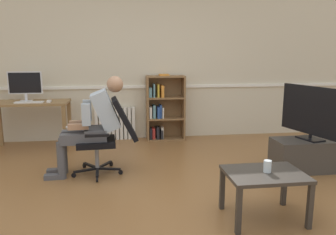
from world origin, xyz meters
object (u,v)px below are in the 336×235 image
at_px(bookshelf, 163,109).
at_px(coffee_table, 264,179).
at_px(imac_monitor, 25,84).
at_px(computer_mouse, 49,101).
at_px(keyboard, 29,102).
at_px(tv_screen, 312,112).
at_px(radiator, 115,124).
at_px(drinking_glass, 267,166).
at_px(computer_desk, 30,109).
at_px(person_seated, 93,123).
at_px(office_chair, 109,133).
at_px(tv_stand, 309,155).

distance_m(bookshelf, coffee_table, 3.03).
height_order(imac_monitor, computer_mouse, imac_monitor).
xyz_separation_m(keyboard, tv_screen, (3.79, -1.38, 0.00)).
relative_size(radiator, tv_screen, 0.69).
distance_m(keyboard, drinking_glass, 3.70).
distance_m(computer_desk, person_seated, 1.68).
distance_m(office_chair, person_seated, 0.23).
xyz_separation_m(tv_stand, drinking_glass, (-1.10, -1.15, 0.29)).
bearing_deg(tv_stand, computer_mouse, 158.11).
height_order(computer_mouse, radiator, computer_mouse).
bearing_deg(bookshelf, tv_screen, -47.13).
relative_size(keyboard, tv_screen, 0.41).
height_order(office_chair, drinking_glass, office_chair).
xyz_separation_m(bookshelf, coffee_table, (0.56, -2.97, -0.16)).
bearing_deg(computer_mouse, coffee_table, -47.12).
bearing_deg(radiator, drinking_glass, -65.16).
height_order(computer_mouse, tv_screen, tv_screen).
height_order(tv_stand, drinking_glass, drinking_glass).
bearing_deg(office_chair, person_seated, -90.00).
height_order(computer_desk, computer_mouse, computer_mouse).
relative_size(imac_monitor, radiator, 0.75).
height_order(imac_monitor, keyboard, imac_monitor).
xyz_separation_m(imac_monitor, radiator, (1.37, 0.31, -0.74)).
xyz_separation_m(computer_desk, keyboard, (0.04, -0.14, 0.13)).
bearing_deg(tv_stand, radiator, 142.73).
bearing_deg(radiator, keyboard, -157.34).
xyz_separation_m(computer_mouse, bookshelf, (1.81, 0.41, -0.23)).
xyz_separation_m(imac_monitor, tv_screen, (3.89, -1.60, -0.26)).
distance_m(computer_desk, office_chair, 1.81).
bearing_deg(imac_monitor, tv_stand, -22.42).
distance_m(computer_desk, coffee_table, 3.81).
relative_size(radiator, office_chair, 0.72).
distance_m(computer_mouse, radiator, 1.21).
bearing_deg(person_seated, keyboard, -140.98).
xyz_separation_m(coffee_table, drinking_glass, (0.02, 0.00, 0.12)).
bearing_deg(computer_desk, keyboard, -75.71).
relative_size(imac_monitor, bookshelf, 0.45).
relative_size(imac_monitor, keyboard, 1.24).
relative_size(office_chair, drinking_glass, 8.83).
height_order(person_seated, tv_stand, person_seated).
bearing_deg(radiator, coffee_table, -65.55).
relative_size(computer_mouse, office_chair, 0.10).
relative_size(imac_monitor, computer_mouse, 5.17).
bearing_deg(office_chair, imac_monitor, -138.68).
bearing_deg(imac_monitor, person_seated, -50.26).
height_order(computer_desk, coffee_table, computer_desk).
height_order(computer_desk, person_seated, person_seated).
bearing_deg(coffee_table, imac_monitor, 135.06).
bearing_deg(radiator, computer_mouse, -152.53).
bearing_deg(coffee_table, office_chair, 135.66).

